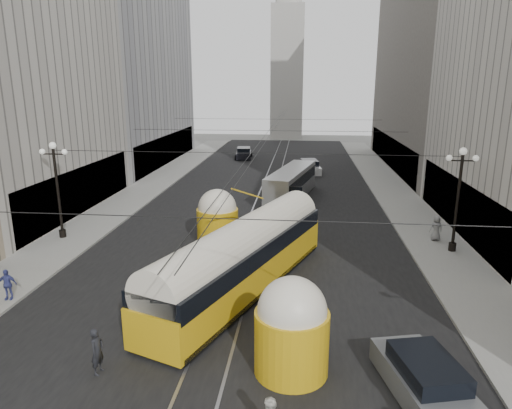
% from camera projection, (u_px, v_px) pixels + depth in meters
% --- Properties ---
extents(road, '(20.00, 85.00, 0.02)m').
position_uv_depth(road, '(267.00, 194.00, 43.35)').
color(road, black).
rests_on(road, ground).
extents(sidewalk_left, '(4.00, 72.00, 0.15)m').
position_uv_depth(sidewalk_left, '(156.00, 183.00, 47.88)').
color(sidewalk_left, gray).
rests_on(sidewalk_left, ground).
extents(sidewalk_right, '(4.00, 72.00, 0.15)m').
position_uv_depth(sidewalk_right, '(389.00, 188.00, 45.50)').
color(sidewalk_right, gray).
rests_on(sidewalk_right, ground).
extents(rail_left, '(0.12, 85.00, 0.04)m').
position_uv_depth(rail_left, '(259.00, 193.00, 43.42)').
color(rail_left, gray).
rests_on(rail_left, ground).
extents(rail_right, '(0.12, 85.00, 0.04)m').
position_uv_depth(rail_right, '(275.00, 194.00, 43.27)').
color(rail_right, gray).
rests_on(rail_right, ground).
extents(building_left_far, '(12.60, 28.60, 28.60)m').
position_uv_depth(building_left_far, '(117.00, 49.00, 56.57)').
color(building_left_far, '#999999').
rests_on(building_left_far, ground).
extents(building_right_far, '(12.60, 32.60, 32.60)m').
position_uv_depth(building_right_far, '(453.00, 28.00, 52.09)').
color(building_right_far, '#514C47').
rests_on(building_right_far, ground).
extents(distant_tower, '(6.00, 6.00, 31.36)m').
position_uv_depth(distant_tower, '(288.00, 57.00, 85.19)').
color(distant_tower, '#B2AFA8').
rests_on(distant_tower, ground).
extents(lamppost_left_mid, '(1.86, 0.44, 6.37)m').
position_uv_depth(lamppost_left_mid, '(57.00, 185.00, 29.69)').
color(lamppost_left_mid, black).
rests_on(lamppost_left_mid, sidewalk_left).
extents(lamppost_right_mid, '(1.86, 0.44, 6.37)m').
position_uv_depth(lamppost_right_mid, '(458.00, 194.00, 27.20)').
color(lamppost_right_mid, black).
rests_on(lamppost_right_mid, sidewalk_right).
extents(catenary, '(25.00, 72.00, 0.23)m').
position_uv_depth(catenary, '(268.00, 133.00, 40.86)').
color(catenary, black).
rests_on(catenary, ground).
extents(streetcar, '(7.80, 15.86, 3.69)m').
position_uv_depth(streetcar, '(244.00, 256.00, 22.69)').
color(streetcar, gold).
rests_on(streetcar, ground).
extents(city_bus, '(4.46, 10.93, 2.69)m').
position_uv_depth(city_bus, '(291.00, 183.00, 41.16)').
color(city_bus, '#ABAEB1').
rests_on(city_bus, ground).
extents(sedan_grey, '(3.04, 5.10, 1.50)m').
position_uv_depth(sedan_grey, '(426.00, 381.00, 14.91)').
color(sedan_grey, slate).
rests_on(sedan_grey, ground).
extents(sedan_white_far, '(2.81, 5.21, 1.56)m').
position_uv_depth(sedan_white_far, '(309.00, 167.00, 53.22)').
color(sedan_white_far, white).
rests_on(sedan_white_far, ground).
extents(sedan_dark_far, '(2.50, 5.05, 1.54)m').
position_uv_depth(sedan_dark_far, '(244.00, 153.00, 63.76)').
color(sedan_dark_far, black).
rests_on(sedan_dark_far, ground).
extents(pedestrian_crossing_a, '(0.50, 0.68, 1.75)m').
position_uv_depth(pedestrian_crossing_a, '(97.00, 351.00, 16.25)').
color(pedestrian_crossing_a, black).
rests_on(pedestrian_crossing_a, ground).
extents(pedestrian_sidewalk_right, '(0.89, 0.63, 1.68)m').
position_uv_depth(pedestrian_sidewalk_right, '(436.00, 228.00, 29.77)').
color(pedestrian_sidewalk_right, slate).
rests_on(pedestrian_sidewalk_right, sidewalk_right).
extents(pedestrian_sidewalk_left, '(0.96, 0.65, 1.51)m').
position_uv_depth(pedestrian_sidewalk_left, '(7.00, 284.00, 21.59)').
color(pedestrian_sidewalk_left, '#3E4589').
rests_on(pedestrian_sidewalk_left, sidewalk_left).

